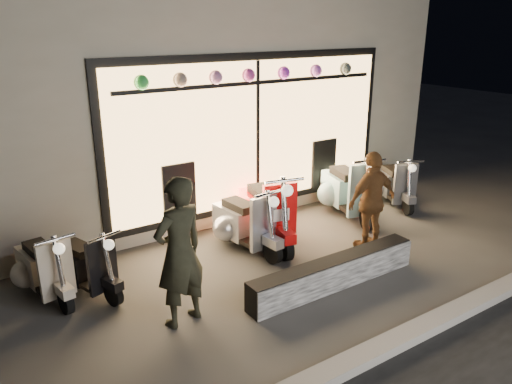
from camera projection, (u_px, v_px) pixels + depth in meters
ground at (286, 273)px, 7.01m from camera, size 40.00×40.00×0.00m
kerb at (397, 341)px, 5.41m from camera, size 40.00×0.25×0.12m
shop_building at (143, 85)px, 10.25m from camera, size 10.20×6.23×4.20m
graffiti_barrier at (334, 273)px, 6.58m from camera, size 2.62×0.28×0.40m
scooter_silver at (242, 221)px, 7.71m from camera, size 0.53×1.44×1.03m
scooter_red at (265, 211)px, 8.00m from camera, size 0.77×1.65×1.17m
scooter_black at (82, 264)px, 6.48m from camera, size 0.65×1.24×0.89m
scooter_cream at (43, 266)px, 6.39m from camera, size 0.54×1.30×0.93m
scooter_blue at (345, 189)px, 9.04m from camera, size 0.82×1.63×1.16m
scooter_grey at (393, 183)px, 9.63m from camera, size 0.80×1.31×0.96m
man at (179, 252)px, 5.59m from camera, size 0.73×0.57×1.79m
woman at (372, 201)px, 7.56m from camera, size 0.91×0.40×1.54m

